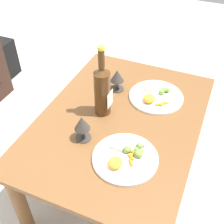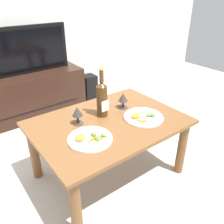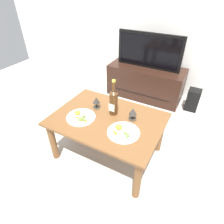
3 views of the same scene
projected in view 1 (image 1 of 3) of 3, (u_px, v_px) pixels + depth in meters
name	position (u px, v px, depth m)	size (l,w,h in m)	color
ground_plane	(119.00, 178.00, 1.80)	(6.40, 6.40, 0.00)	#B7B2A8
dining_table	(120.00, 131.00, 1.53)	(1.09, 0.79, 0.50)	brown
floor_speaker	(4.00, 58.00, 2.56)	(0.18, 0.18, 0.33)	black
wine_bottle	(102.00, 89.00, 1.42)	(0.08, 0.08, 0.38)	#4C2D14
goblet_left	(82.00, 125.00, 1.31)	(0.07, 0.07, 0.13)	#38332D
goblet_right	(117.00, 77.00, 1.60)	(0.08, 0.08, 0.13)	#38332D
dinner_plate_left	(125.00, 157.00, 1.27)	(0.29, 0.29, 0.05)	white
dinner_plate_right	(156.00, 96.00, 1.59)	(0.30, 0.30, 0.05)	white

